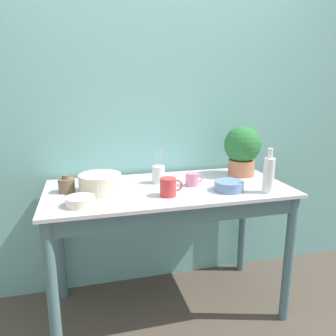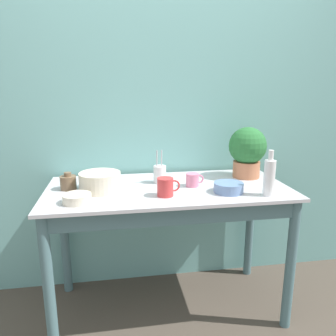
# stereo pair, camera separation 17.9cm
# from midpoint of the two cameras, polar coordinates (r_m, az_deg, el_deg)

# --- Properties ---
(wall_back) EXTENTS (6.00, 0.05, 2.40)m
(wall_back) POSITION_cam_midpoint_polar(r_m,az_deg,el_deg) (2.34, 0.59, 7.95)
(wall_back) COLOR #70ADA8
(wall_back) RESTS_ON ground_plane
(counter_table) EXTENTS (1.48, 0.70, 0.85)m
(counter_table) POSITION_cam_midpoint_polar(r_m,az_deg,el_deg) (2.04, 2.66, -7.74)
(counter_table) COLOR slate
(counter_table) RESTS_ON ground_plane
(potted_plant) EXTENTS (0.25, 0.25, 0.34)m
(potted_plant) POSITION_cam_midpoint_polar(r_m,az_deg,el_deg) (2.28, 15.87, 2.99)
(potted_plant) COLOR #B7704C
(potted_plant) RESTS_ON counter_table
(bowl_wash_large) EXTENTS (0.24, 0.24, 0.11)m
(bowl_wash_large) POSITION_cam_midpoint_polar(r_m,az_deg,el_deg) (1.95, -9.20, -2.40)
(bowl_wash_large) COLOR beige
(bowl_wash_large) RESTS_ON counter_table
(bottle_tall) EXTENTS (0.06, 0.06, 0.26)m
(bottle_tall) POSITION_cam_midpoint_polar(r_m,az_deg,el_deg) (1.94, 19.79, -1.49)
(bottle_tall) COLOR white
(bottle_tall) RESTS_ON counter_table
(bottle_short) EXTENTS (0.10, 0.10, 0.10)m
(bottle_short) POSITION_cam_midpoint_polar(r_m,az_deg,el_deg) (2.02, -14.59, -2.45)
(bottle_short) COLOR brown
(bottle_short) RESTS_ON counter_table
(mug_red) EXTENTS (0.13, 0.09, 0.10)m
(mug_red) POSITION_cam_midpoint_polar(r_m,az_deg,el_deg) (1.84, 2.38, -3.36)
(mug_red) COLOR #C63838
(mug_red) RESTS_ON counter_table
(mug_pink) EXTENTS (0.11, 0.08, 0.08)m
(mug_pink) POSITION_cam_midpoint_polar(r_m,az_deg,el_deg) (2.03, 6.85, -2.10)
(mug_pink) COLOR pink
(mug_pink) RESTS_ON counter_table
(bowl_small_blue) EXTENTS (0.17, 0.17, 0.06)m
(bowl_small_blue) POSITION_cam_midpoint_polar(r_m,az_deg,el_deg) (1.96, 13.10, -3.36)
(bowl_small_blue) COLOR #6684B2
(bowl_small_blue) RESTS_ON counter_table
(bowl_small_cream) EXTENTS (0.15, 0.15, 0.05)m
(bowl_small_cream) POSITION_cam_midpoint_polar(r_m,az_deg,el_deg) (1.78, -12.82, -5.22)
(bowl_small_cream) COLOR beige
(bowl_small_cream) RESTS_ON counter_table
(utensil_cup) EXTENTS (0.08, 0.08, 0.22)m
(utensil_cup) POSITION_cam_midpoint_polar(r_m,az_deg,el_deg) (2.09, 1.00, -1.09)
(utensil_cup) COLOR silver
(utensil_cup) RESTS_ON counter_table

